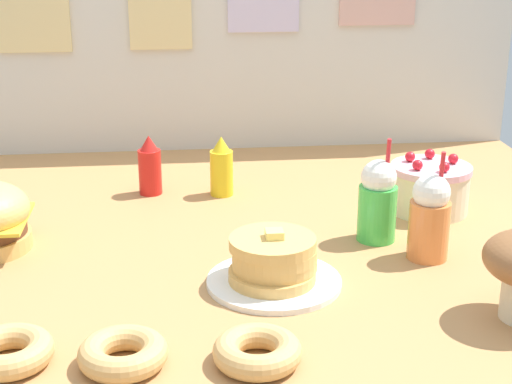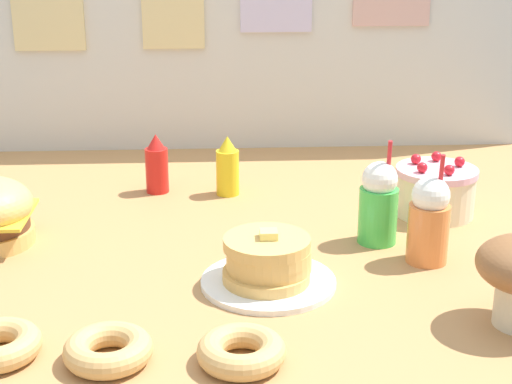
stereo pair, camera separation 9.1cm
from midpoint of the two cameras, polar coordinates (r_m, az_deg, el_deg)
The scene contains 10 objects.
ground_plane at distance 1.82m, azimuth -0.52°, elevation -5.67°, with size 2.09×1.99×0.02m, color #B27F4C.
back_wall at distance 2.66m, azimuth -1.47°, elevation 12.46°, with size 2.09×0.04×0.88m.
pancake_stack at distance 1.71m, azimuth 2.40°, elevation -5.32°, with size 0.30×0.30×0.13m.
layer_cake at distance 2.17m, azimuth 14.09°, elevation 0.09°, with size 0.22×0.22×0.16m.
ketchup_bottle at distance 2.29m, azimuth -6.11°, elevation 1.93°, with size 0.07×0.07×0.17m.
mustard_bottle at distance 2.26m, azimuth -0.93°, elevation 1.78°, with size 0.07×0.07×0.17m.
cream_soda_cup at distance 1.94m, azimuth 10.23°, elevation -0.81°, with size 0.10×0.10×0.26m.
orange_float_cup at distance 1.86m, azimuth 13.83°, elevation -2.00°, with size 0.10×0.10×0.26m.
donut_chocolate at distance 1.46m, azimuth -8.93°, elevation -11.24°, with size 0.16×0.16×0.05m.
donut_vanilla at distance 1.44m, azimuth 0.77°, elevation -11.48°, with size 0.16×0.16×0.05m.
Camera 2 is at (-0.03, -1.66, 0.76)m, focal length 54.98 mm.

